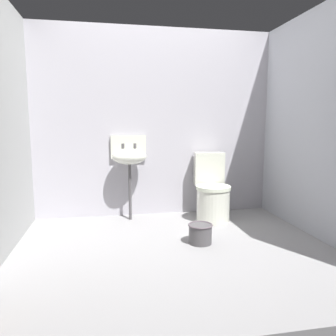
# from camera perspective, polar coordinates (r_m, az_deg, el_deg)

# --- Properties ---
(ground_plane) EXTENTS (3.29, 2.65, 0.08)m
(ground_plane) POSITION_cam_1_polar(r_m,az_deg,el_deg) (3.10, 0.99, -14.41)
(ground_plane) COLOR gray
(wall_back) EXTENTS (3.29, 0.10, 2.26)m
(wall_back) POSITION_cam_1_polar(r_m,az_deg,el_deg) (4.02, -2.37, 7.87)
(wall_back) COLOR #AFABB5
(wall_back) RESTS_ON ground
(wall_right) EXTENTS (0.10, 2.45, 2.26)m
(wall_right) POSITION_cam_1_polar(r_m,az_deg,el_deg) (3.57, 25.11, 7.10)
(wall_right) COLOR #A8ABB4
(wall_right) RESTS_ON ground
(toilet_near_wall) EXTENTS (0.45, 0.63, 0.78)m
(toilet_near_wall) POSITION_cam_1_polar(r_m,az_deg,el_deg) (3.86, 7.73, -4.32)
(toilet_near_wall) COLOR silver
(toilet_near_wall) RESTS_ON ground
(sink) EXTENTS (0.42, 0.35, 0.99)m
(sink) POSITION_cam_1_polar(r_m,az_deg,el_deg) (3.80, -6.85, 2.10)
(sink) COLOR #4D4A4D
(sink) RESTS_ON ground
(bucket) EXTENTS (0.23, 0.23, 0.19)m
(bucket) POSITION_cam_1_polar(r_m,az_deg,el_deg) (3.15, 5.72, -11.39)
(bucket) COLOR #4D4A4D
(bucket) RESTS_ON ground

